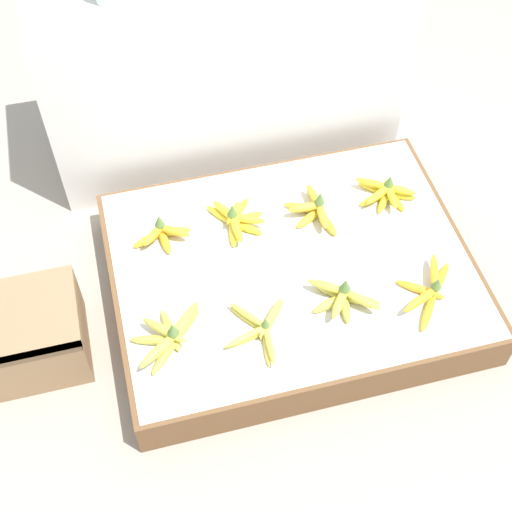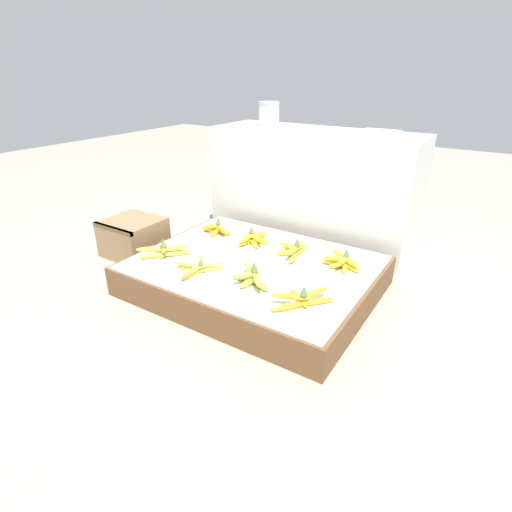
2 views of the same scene
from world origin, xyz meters
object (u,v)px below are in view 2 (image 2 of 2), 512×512
(wooden_crate, at_px, (134,237))
(banana_bunch_middle_midright, at_px, (294,250))
(banana_bunch_middle_left, at_px, (217,229))
(banana_bunch_middle_midleft, at_px, (253,238))
(foam_tray_white, at_px, (380,132))
(banana_bunch_front_midleft, at_px, (199,267))
(banana_bunch_front_left, at_px, (164,250))
(banana_bunch_middle_right, at_px, (343,261))
(banana_bunch_front_midright, at_px, (251,277))
(banana_bunch_front_right, at_px, (302,299))
(glass_jar, at_px, (269,114))

(wooden_crate, height_order, banana_bunch_middle_midright, banana_bunch_middle_midright)
(banana_bunch_middle_left, bearing_deg, banana_bunch_middle_midleft, 0.65)
(foam_tray_white, bearing_deg, banana_bunch_front_midleft, -113.90)
(banana_bunch_middle_midleft, xyz_separation_m, foam_tray_white, (0.46, 0.67, 0.55))
(banana_bunch_front_left, height_order, banana_bunch_middle_midright, same)
(banana_bunch_middle_right, xyz_separation_m, foam_tray_white, (-0.09, 0.68, 0.55))
(banana_bunch_front_midright, distance_m, banana_bunch_middle_left, 0.65)
(banana_bunch_front_midright, distance_m, banana_bunch_front_right, 0.29)
(banana_bunch_front_right, xyz_separation_m, banana_bunch_middle_midleft, (-0.54, 0.45, 0.00))
(banana_bunch_middle_right, height_order, foam_tray_white, foam_tray_white)
(glass_jar, bearing_deg, foam_tray_white, 6.11)
(banana_bunch_middle_left, distance_m, banana_bunch_middle_midleft, 0.26)
(foam_tray_white, bearing_deg, banana_bunch_middle_midright, -105.07)
(banana_bunch_middle_left, bearing_deg, glass_jar, 89.85)
(banana_bunch_front_midleft, relative_size, banana_bunch_middle_midleft, 1.17)
(banana_bunch_middle_left, relative_size, banana_bunch_middle_right, 0.97)
(banana_bunch_middle_midright, xyz_separation_m, glass_jar, (-0.54, 0.61, 0.61))
(banana_bunch_front_left, relative_size, banana_bunch_middle_midleft, 1.13)
(wooden_crate, distance_m, banana_bunch_front_midright, 1.01)
(banana_bunch_middle_midleft, relative_size, banana_bunch_middle_midright, 0.90)
(banana_bunch_front_right, relative_size, banana_bunch_middle_left, 1.26)
(banana_bunch_front_midright, relative_size, banana_bunch_middle_left, 1.09)
(banana_bunch_front_left, height_order, banana_bunch_front_right, banana_bunch_front_left)
(banana_bunch_middle_right, bearing_deg, banana_bunch_front_midright, -126.79)
(wooden_crate, xyz_separation_m, banana_bunch_front_midright, (0.99, -0.16, 0.08))
(banana_bunch_front_midright, distance_m, foam_tray_white, 1.22)
(wooden_crate, relative_size, banana_bunch_front_left, 1.33)
(banana_bunch_middle_left, height_order, foam_tray_white, foam_tray_white)
(banana_bunch_middle_midright, distance_m, glass_jar, 1.02)
(banana_bunch_front_midleft, distance_m, banana_bunch_middle_left, 0.50)
(banana_bunch_front_left, relative_size, banana_bunch_middle_right, 1.13)
(banana_bunch_front_midright, height_order, foam_tray_white, foam_tray_white)
(banana_bunch_front_left, xyz_separation_m, banana_bunch_front_midright, (0.56, 0.00, 0.00))
(wooden_crate, bearing_deg, banana_bunch_front_left, -20.62)
(banana_bunch_middle_left, bearing_deg, banana_bunch_middle_right, -0.54)
(banana_bunch_front_right, height_order, banana_bunch_middle_midleft, banana_bunch_middle_midleft)
(banana_bunch_front_midleft, xyz_separation_m, glass_jar, (-0.23, 1.04, 0.62))
(banana_bunch_middle_left, xyz_separation_m, glass_jar, (0.00, 0.60, 0.61))
(banana_bunch_middle_left, distance_m, glass_jar, 0.85)
(banana_bunch_front_left, relative_size, banana_bunch_front_right, 0.92)
(banana_bunch_front_right, xyz_separation_m, glass_jar, (-0.80, 1.04, 0.62))
(banana_bunch_front_right, bearing_deg, banana_bunch_middle_left, 150.98)
(banana_bunch_front_midright, relative_size, glass_jar, 1.51)
(wooden_crate, relative_size, banana_bunch_middle_right, 1.51)
(wooden_crate, bearing_deg, banana_bunch_front_midright, -9.19)
(banana_bunch_front_midright, bearing_deg, banana_bunch_middle_right, 53.21)
(glass_jar, bearing_deg, banana_bunch_front_right, -52.46)
(banana_bunch_middle_midleft, xyz_separation_m, glass_jar, (-0.26, 0.59, 0.61))
(banana_bunch_front_midleft, bearing_deg, wooden_crate, 163.97)
(wooden_crate, xyz_separation_m, banana_bunch_middle_midleft, (0.74, 0.25, 0.08))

